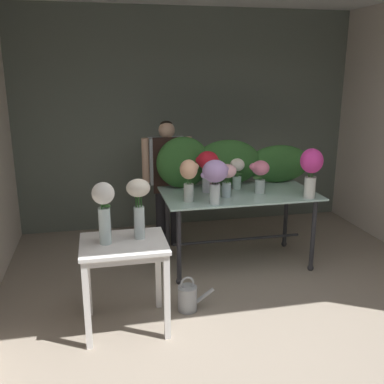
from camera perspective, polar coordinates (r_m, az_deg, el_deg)
ground_plane at (r=5.00m, az=3.58°, el=-10.23°), size 7.63×7.63×0.00m
wall_back at (r=6.22m, az=-0.61°, el=9.33°), size 4.81×0.12×2.99m
display_table_glass at (r=4.95m, az=6.08°, el=-1.61°), size 1.71×0.92×0.86m
side_table_white at (r=3.76m, az=-8.88°, el=-8.02°), size 0.72×0.60×0.79m
florist at (r=5.39m, az=-3.25°, el=2.82°), size 0.62×0.24×1.59m
foliage_backdrop at (r=5.15m, az=4.73°, el=3.79°), size 1.89×0.32×0.60m
vase_blush_stock at (r=4.68m, az=4.51°, el=2.16°), size 0.21×0.21×0.36m
vase_lilac_ranunculus at (r=4.38m, az=3.03°, el=2.14°), size 0.29×0.26×0.46m
vase_peach_freesia at (r=4.49m, az=-0.43°, el=2.09°), size 0.20×0.18×0.44m
vase_ivory_roses at (r=5.02m, az=5.89°, el=2.77°), size 0.17×0.17×0.35m
vase_rosy_lilies at (r=4.86m, az=8.89°, el=2.42°), size 0.22×0.20×0.37m
vase_magenta_tulips at (r=4.76m, az=15.32°, el=3.09°), size 0.25×0.24×0.54m
vase_crimson_carnations at (r=4.84m, az=2.05°, el=3.43°), size 0.27×0.24×0.46m
vase_white_roses_tall at (r=3.61m, az=-11.44°, el=-2.04°), size 0.18×0.18×0.52m
vase_cream_lisianthus_tall at (r=3.67m, az=-6.98°, el=-1.22°), size 0.20×0.20×0.52m
watering_can at (r=4.19m, az=-0.53°, el=-13.65°), size 0.35×0.18×0.34m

